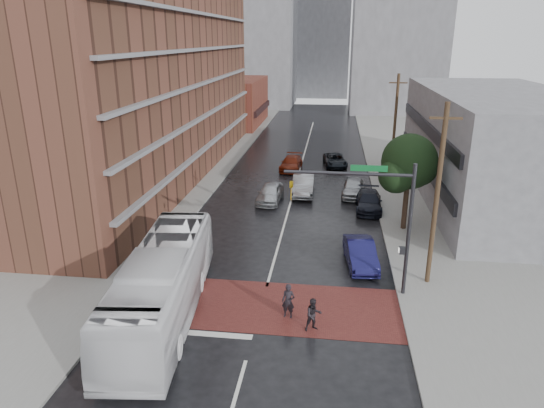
% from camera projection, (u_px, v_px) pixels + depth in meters
% --- Properties ---
extents(ground, '(160.00, 160.00, 0.00)m').
position_uv_depth(ground, '(260.00, 311.00, 24.28)').
color(ground, black).
rests_on(ground, ground).
extents(crosswalk, '(14.00, 5.00, 0.02)m').
position_uv_depth(crosswalk, '(261.00, 306.00, 24.74)').
color(crosswalk, maroon).
rests_on(crosswalk, ground).
extents(sidewalk_west, '(9.00, 90.00, 0.15)m').
position_uv_depth(sidewalk_west, '(185.00, 172.00, 49.08)').
color(sidewalk_west, gray).
rests_on(sidewalk_west, ground).
extents(sidewalk_east, '(9.00, 90.00, 0.15)m').
position_uv_depth(sidewalk_east, '(418.00, 180.00, 46.33)').
color(sidewalk_east, gray).
rests_on(sidewalk_east, ground).
extents(apartment_block, '(10.00, 44.00, 28.00)m').
position_uv_depth(apartment_block, '(146.00, 26.00, 43.91)').
color(apartment_block, brown).
rests_on(apartment_block, ground).
extents(storefront_west, '(8.00, 16.00, 7.00)m').
position_uv_depth(storefront_west, '(235.00, 102.00, 75.23)').
color(storefront_west, brown).
rests_on(storefront_west, ground).
extents(building_east, '(11.00, 26.00, 9.00)m').
position_uv_depth(building_east, '(495.00, 147.00, 39.60)').
color(building_east, gray).
rests_on(building_east, ground).
extents(distant_tower_west, '(18.00, 16.00, 32.00)m').
position_uv_depth(distant_tower_west, '(248.00, 21.00, 93.91)').
color(distant_tower_west, gray).
rests_on(distant_tower_west, ground).
extents(distant_tower_east, '(16.00, 14.00, 36.00)m').
position_uv_depth(distant_tower_east, '(400.00, 7.00, 84.28)').
color(distant_tower_east, gray).
rests_on(distant_tower_east, ground).
extents(distant_tower_center, '(12.00, 10.00, 24.00)m').
position_uv_depth(distant_tower_center, '(322.00, 42.00, 109.48)').
color(distant_tower_center, gray).
rests_on(distant_tower_center, ground).
extents(street_tree, '(4.20, 4.10, 6.90)m').
position_uv_depth(street_tree, '(409.00, 165.00, 33.01)').
color(street_tree, '#332319').
rests_on(street_tree, ground).
extents(signal_mast, '(6.50, 0.30, 7.20)m').
position_uv_depth(signal_mast, '(381.00, 210.00, 24.38)').
color(signal_mast, '#2D2D33').
rests_on(signal_mast, ground).
extents(utility_pole_near, '(1.60, 0.26, 10.00)m').
position_uv_depth(utility_pole_near, '(437.00, 196.00, 25.31)').
color(utility_pole_near, '#473321').
rests_on(utility_pole_near, ground).
extents(utility_pole_far, '(1.60, 0.26, 10.00)m').
position_uv_depth(utility_pole_far, '(394.00, 129.00, 44.07)').
color(utility_pole_far, '#473321').
rests_on(utility_pole_far, ground).
extents(transit_bus, '(4.26, 12.93, 3.54)m').
position_uv_depth(transit_bus, '(163.00, 283.00, 23.31)').
color(transit_bus, white).
rests_on(transit_bus, ground).
extents(pedestrian_a, '(0.70, 0.52, 1.75)m').
position_uv_depth(pedestrian_a, '(288.00, 301.00, 23.47)').
color(pedestrian_a, black).
rests_on(pedestrian_a, ground).
extents(pedestrian_b, '(0.97, 0.87, 1.63)m').
position_uv_depth(pedestrian_b, '(314.00, 315.00, 22.44)').
color(pedestrian_b, black).
rests_on(pedestrian_b, ground).
extents(car_travel_a, '(2.16, 4.66, 1.55)m').
position_uv_depth(car_travel_a, '(270.00, 193.00, 40.11)').
color(car_travel_a, '#B6BABE').
rests_on(car_travel_a, ground).
extents(car_travel_b, '(1.88, 5.21, 1.71)m').
position_uv_depth(car_travel_b, '(303.00, 185.00, 42.16)').
color(car_travel_b, '#9DA0A4').
rests_on(car_travel_b, ground).
extents(car_travel_c, '(2.28, 4.92, 1.39)m').
position_uv_depth(car_travel_c, '(291.00, 163.00, 49.99)').
color(car_travel_c, maroon).
rests_on(car_travel_c, ground).
extents(suv_travel, '(2.81, 5.00, 1.32)m').
position_uv_depth(suv_travel, '(335.00, 160.00, 51.38)').
color(suv_travel, black).
rests_on(suv_travel, ground).
extents(car_parked_near, '(2.11, 4.75, 1.51)m').
position_uv_depth(car_parked_near, '(361.00, 253.00, 28.95)').
color(car_parked_near, '#141446').
rests_on(car_parked_near, ground).
extents(car_parked_mid, '(2.16, 4.96, 1.42)m').
position_uv_depth(car_parked_mid, '(369.00, 201.00, 38.30)').
color(car_parked_mid, black).
rests_on(car_parked_mid, ground).
extents(car_parked_far, '(2.23, 4.71, 1.56)m').
position_uv_depth(car_parked_far, '(353.00, 187.00, 41.63)').
color(car_parked_far, '#9B9EA2').
rests_on(car_parked_far, ground).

